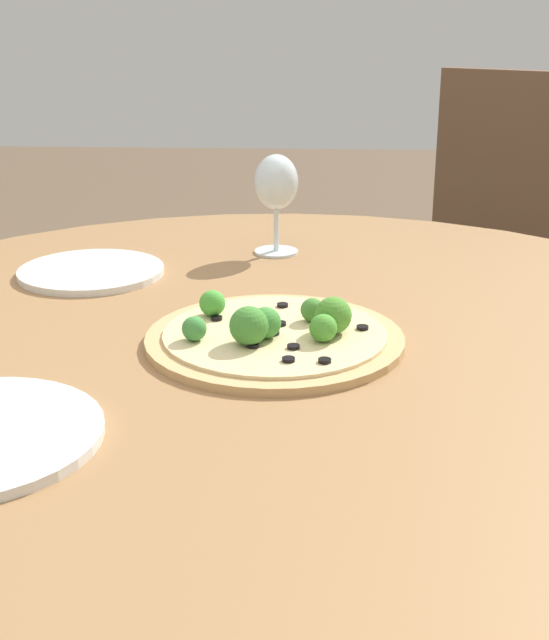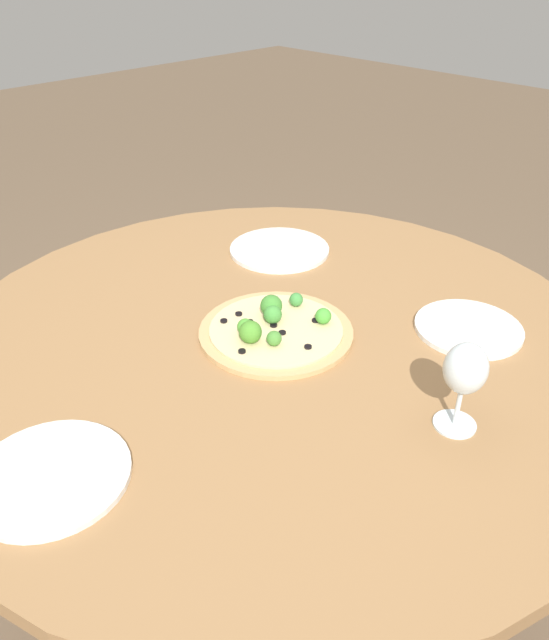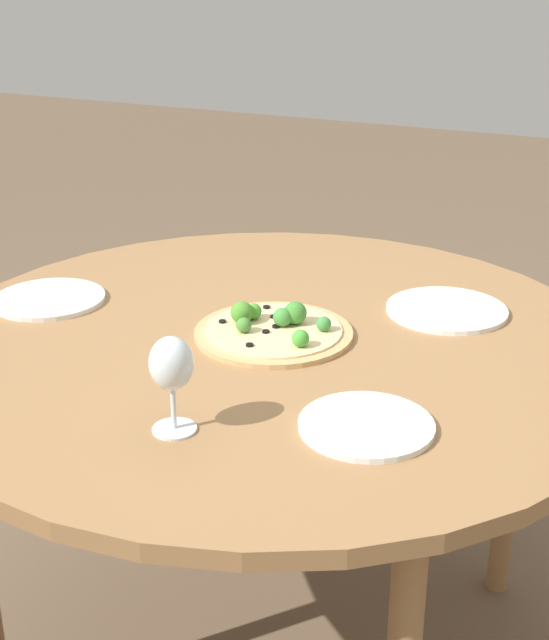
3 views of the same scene
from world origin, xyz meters
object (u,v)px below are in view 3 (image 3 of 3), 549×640
Objects in this scene: plate_far at (366,425)px; wine_glass at (171,367)px; plate_near at (447,310)px; pizza at (274,328)px; plate_side at (49,299)px.

wine_glass is at bearing -153.55° from plate_far.
plate_near is 0.51m from plate_far.
wine_glass is 0.69m from plate_near.
pizza is 1.95× the size of wine_glass.
plate_side is (-0.51, 0.34, -0.10)m from wine_glass.
pizza reaches higher than plate_far.
plate_near and plate_far have the same top height.
wine_glass reaches higher than pizza.
pizza reaches higher than plate_near.
plate_side is at bearing -174.75° from pizza.
wine_glass is 0.62m from plate_side.
wine_glass reaches higher than plate_side.
plate_side is at bearing 145.97° from wine_glass.
wine_glass is 0.74× the size of plate_far.
plate_near is (0.26, 0.25, -0.01)m from pizza.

